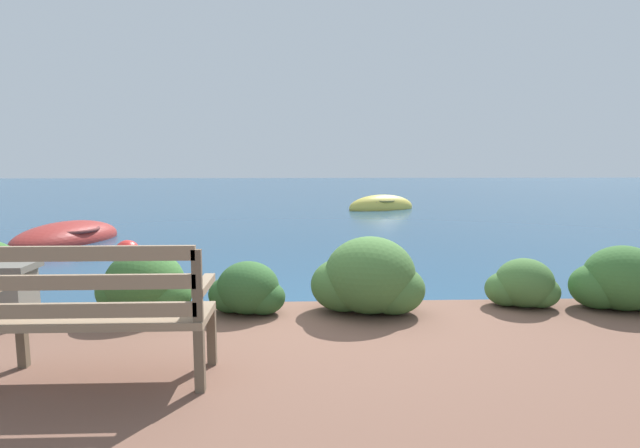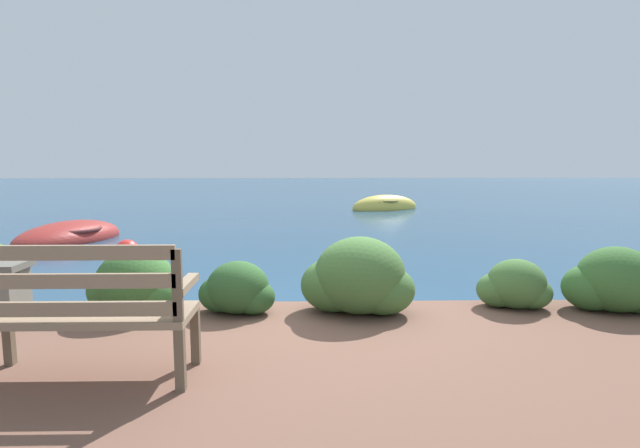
{
  "view_description": "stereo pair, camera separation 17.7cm",
  "coord_description": "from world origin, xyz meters",
  "px_view_note": "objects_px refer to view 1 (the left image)",
  "views": [
    {
      "loc": [
        -0.2,
        -4.94,
        1.66
      ],
      "look_at": [
        0.18,
        5.03,
        0.36
      ],
      "focal_mm": 28.0,
      "sensor_mm": 36.0,
      "label": 1
    },
    {
      "loc": [
        -0.02,
        -4.94,
        1.66
      ],
      "look_at": [
        0.18,
        5.03,
        0.36
      ],
      "focal_mm": 28.0,
      "sensor_mm": 36.0,
      "label": 2
    }
  ],
  "objects_px": {
    "rowboat_nearest": "(67,239)",
    "mooring_buoy": "(127,253)",
    "park_bench": "(100,310)",
    "rowboat_mid": "(381,207)"
  },
  "relations": [
    {
      "from": "park_bench",
      "to": "mooring_buoy",
      "type": "relative_size",
      "value": 2.88
    },
    {
      "from": "park_bench",
      "to": "rowboat_nearest",
      "type": "relative_size",
      "value": 0.49
    },
    {
      "from": "park_bench",
      "to": "rowboat_nearest",
      "type": "distance_m",
      "value": 7.85
    },
    {
      "from": "park_bench",
      "to": "mooring_buoy",
      "type": "bearing_deg",
      "value": 100.71
    },
    {
      "from": "rowboat_mid",
      "to": "mooring_buoy",
      "type": "relative_size",
      "value": 5.33
    },
    {
      "from": "rowboat_nearest",
      "to": "rowboat_mid",
      "type": "xyz_separation_m",
      "value": [
        7.42,
        6.35,
        0.01
      ]
    },
    {
      "from": "park_bench",
      "to": "rowboat_mid",
      "type": "distance_m",
      "value": 13.96
    },
    {
      "from": "rowboat_nearest",
      "to": "rowboat_mid",
      "type": "distance_m",
      "value": 9.77
    },
    {
      "from": "rowboat_nearest",
      "to": "mooring_buoy",
      "type": "relative_size",
      "value": 5.85
    },
    {
      "from": "rowboat_nearest",
      "to": "mooring_buoy",
      "type": "xyz_separation_m",
      "value": [
        1.77,
        -1.66,
        0.01
      ]
    }
  ]
}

